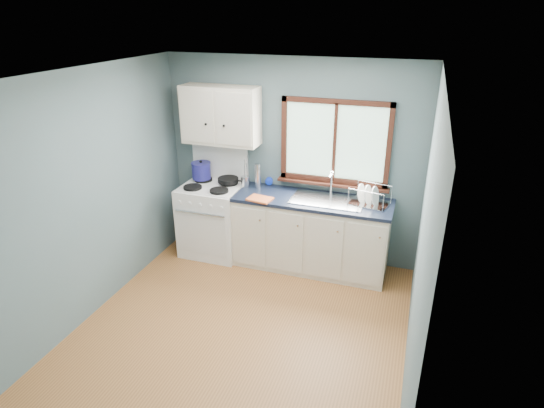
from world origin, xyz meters
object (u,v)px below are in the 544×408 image
(sink, at_px, (327,205))
(utensil_crock, at_px, (245,181))
(base_cabinets, at_px, (311,237))
(thermos, at_px, (258,176))
(stockpot, at_px, (201,170))
(skillet, at_px, (228,180))
(dish_rack, at_px, (369,199))
(gas_range, at_px, (213,217))

(sink, relative_size, utensil_crock, 2.38)
(base_cabinets, relative_size, thermos, 5.86)
(sink, distance_m, stockpot, 1.70)
(skillet, xyz_separation_m, dish_rack, (1.78, -0.05, -0.01))
(skillet, xyz_separation_m, utensil_crock, (0.23, 0.00, 0.01))
(sink, xyz_separation_m, dish_rack, (0.47, 0.06, 0.12))
(thermos, bearing_deg, sink, -8.03)
(gas_range, height_order, thermos, gas_range)
(skillet, relative_size, utensil_crock, 1.15)
(gas_range, distance_m, stockpot, 0.62)
(gas_range, bearing_deg, thermos, 14.42)
(sink, relative_size, thermos, 2.66)
(utensil_crock, height_order, thermos, utensil_crock)
(thermos, relative_size, dish_rack, 0.65)
(skillet, bearing_deg, gas_range, -150.79)
(base_cabinets, distance_m, skillet, 1.27)
(gas_range, relative_size, sink, 1.62)
(stockpot, height_order, utensil_crock, utensil_crock)
(utensil_crock, xyz_separation_m, thermos, (0.16, 0.02, 0.09))
(thermos, bearing_deg, skillet, -176.80)
(skillet, distance_m, stockpot, 0.39)
(base_cabinets, bearing_deg, gas_range, -179.18)
(skillet, bearing_deg, sink, -10.12)
(base_cabinets, bearing_deg, dish_rack, 4.89)
(gas_range, relative_size, stockpot, 5.14)
(gas_range, height_order, skillet, gas_range)
(utensil_crock, distance_m, dish_rack, 1.54)
(base_cabinets, bearing_deg, utensil_crock, 172.89)
(gas_range, xyz_separation_m, thermos, (0.57, 0.15, 0.58))
(base_cabinets, height_order, sink, sink)
(utensil_crock, xyz_separation_m, dish_rack, (1.54, -0.06, -0.01))
(gas_range, bearing_deg, skillet, 34.63)
(sink, relative_size, dish_rack, 1.73)
(base_cabinets, bearing_deg, stockpot, 175.54)
(gas_range, distance_m, skillet, 0.54)
(gas_range, relative_size, utensil_crock, 3.86)
(base_cabinets, height_order, skillet, skillet)
(gas_range, bearing_deg, base_cabinets, 0.82)
(thermos, bearing_deg, stockpot, -179.18)
(dish_rack, bearing_deg, utensil_crock, -170.24)
(dish_rack, bearing_deg, base_cabinets, -163.28)
(stockpot, distance_m, dish_rack, 2.16)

